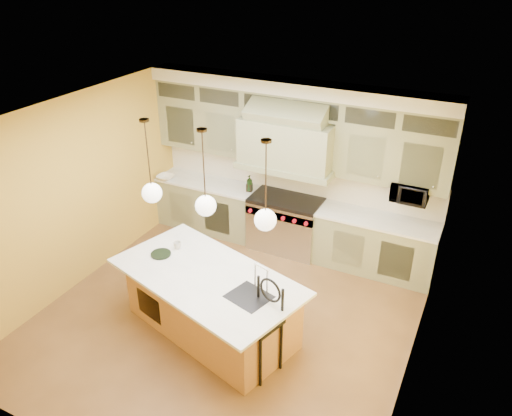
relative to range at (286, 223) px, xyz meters
The scene contains 18 objects.
floor 2.20m from the range, 90.00° to the right, with size 5.00×5.00×0.00m, color brown.
ceiling 3.23m from the range, 90.00° to the right, with size 5.00×5.00×0.00m, color white.
wall_back 1.03m from the range, 90.00° to the left, with size 5.00×5.00×0.00m, color gold.
wall_front 4.74m from the range, 90.00° to the right, with size 5.00×5.00×0.00m, color gold.
wall_left 3.43m from the range, 139.39° to the right, with size 5.00×5.00×0.00m, color gold.
wall_right 3.43m from the range, 40.61° to the right, with size 5.00×5.00×0.00m, color gold.
back_cabinetry 0.95m from the range, 90.00° to the left, with size 5.00×0.77×2.90m.
range is the anchor object (origin of this frame).
kitchen_island 2.40m from the range, 91.50° to the right, with size 2.83×2.01×1.35m.
counter_stool 2.89m from the range, 72.66° to the right, with size 0.55×0.55×1.27m.
microwave 2.18m from the range, ahead, with size 0.54×0.37×0.30m, color black.
oil_bottle_a 0.92m from the range, behind, with size 0.11×0.11×0.29m, color black.
oil_bottle_b 0.90m from the range, behind, with size 0.10×0.10×0.22m, color black.
fruit_bowl 2.36m from the range, behind, with size 0.30×0.30×0.07m, color white.
cup 2.26m from the range, 110.91° to the right, with size 0.11×0.11×0.10m, color beige.
pendant_left 2.94m from the range, 109.92° to the right, with size 0.26×0.26×1.11m.
pendant_center 2.81m from the range, 91.61° to the right, with size 0.26×0.26×1.11m.
pendant_right 2.90m from the range, 72.98° to the right, with size 0.26×0.26×1.11m.
Camera 1 is at (2.85, -4.78, 4.70)m, focal length 35.00 mm.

